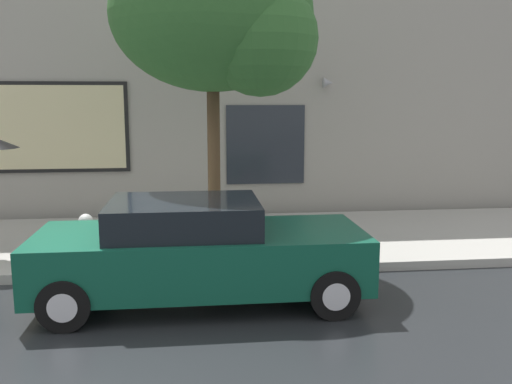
{
  "coord_description": "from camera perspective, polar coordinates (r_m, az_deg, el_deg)",
  "views": [
    {
      "loc": [
        1.2,
        -7.22,
        2.74
      ],
      "look_at": [
        2.22,
        1.8,
        1.2
      ],
      "focal_mm": 38.59,
      "sensor_mm": 36.0,
      "label": 1
    }
  ],
  "objects": [
    {
      "name": "parked_car",
      "position": [
        7.52,
        -5.98,
        -6.14
      ],
      "size": [
        4.39,
        1.83,
        1.41
      ],
      "color": "#0F4C38",
      "rests_on": "ground"
    },
    {
      "name": "fire_hydrant",
      "position": [
        9.33,
        -17.16,
        -4.55
      ],
      "size": [
        0.3,
        0.44,
        0.77
      ],
      "color": "white",
      "rests_on": "sidewalk"
    },
    {
      "name": "sidewalk",
      "position": [
        10.63,
        -12.76,
        -5.14
      ],
      "size": [
        20.0,
        4.0,
        0.15
      ],
      "primitive_type": "cube",
      "color": "#A3A099",
      "rests_on": "ground"
    },
    {
      "name": "ground_plane",
      "position": [
        7.81,
        -15.15,
        -11.25
      ],
      "size": [
        60.0,
        60.0,
        0.0
      ],
      "primitive_type": "plane",
      "color": "black"
    },
    {
      "name": "street_tree",
      "position": [
        9.11,
        -3.56,
        17.38
      ],
      "size": [
        3.25,
        2.76,
        5.13
      ],
      "color": "#4C3823",
      "rests_on": "sidewalk"
    },
    {
      "name": "building_facade",
      "position": [
        12.79,
        -12.15,
        12.76
      ],
      "size": [
        20.0,
        0.67,
        7.0
      ],
      "color": "#9E998E",
      "rests_on": "ground"
    }
  ]
}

